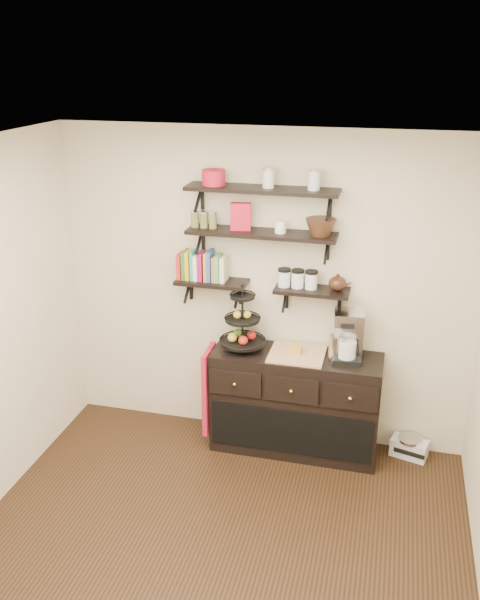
% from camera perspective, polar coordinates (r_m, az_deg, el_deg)
% --- Properties ---
extents(floor, '(3.50, 3.50, 0.00)m').
position_cam_1_polar(floor, '(4.63, -2.99, -22.89)').
color(floor, black).
rests_on(floor, ground).
extents(ceiling, '(3.50, 3.50, 0.02)m').
position_cam_1_polar(ceiling, '(3.35, -3.89, 12.25)').
color(ceiling, white).
rests_on(ceiling, back_wall).
extents(back_wall, '(3.50, 0.02, 2.70)m').
position_cam_1_polar(back_wall, '(5.34, 2.17, 0.85)').
color(back_wall, beige).
rests_on(back_wall, ground).
extents(shelf_top, '(1.20, 0.27, 0.23)m').
position_cam_1_polar(shelf_top, '(4.97, 1.99, 9.87)').
color(shelf_top, black).
rests_on(shelf_top, back_wall).
extents(shelf_mid, '(1.20, 0.27, 0.23)m').
position_cam_1_polar(shelf_mid, '(5.06, 1.94, 5.98)').
color(shelf_mid, black).
rests_on(shelf_mid, back_wall).
extents(shelf_low_left, '(0.60, 0.25, 0.23)m').
position_cam_1_polar(shelf_low_left, '(5.31, -2.53, 1.59)').
color(shelf_low_left, black).
rests_on(shelf_low_left, back_wall).
extents(shelf_low_right, '(0.60, 0.25, 0.23)m').
position_cam_1_polar(shelf_low_right, '(5.14, 6.49, 0.80)').
color(shelf_low_right, black).
rests_on(shelf_low_right, back_wall).
extents(cookbooks, '(0.40, 0.15, 0.26)m').
position_cam_1_polar(cookbooks, '(5.28, -3.25, 3.04)').
color(cookbooks, red).
rests_on(cookbooks, shelf_low_left).
extents(glass_canisters, '(0.32, 0.10, 0.13)m').
position_cam_1_polar(glass_canisters, '(5.13, 5.20, 1.82)').
color(glass_canisters, silver).
rests_on(glass_canisters, shelf_low_right).
extents(sideboard, '(1.40, 0.50, 0.92)m').
position_cam_1_polar(sideboard, '(5.47, 4.99, -9.14)').
color(sideboard, black).
rests_on(sideboard, floor).
extents(fruit_stand, '(0.38, 0.38, 0.56)m').
position_cam_1_polar(fruit_stand, '(5.26, 0.27, -2.51)').
color(fruit_stand, black).
rests_on(fruit_stand, sideboard).
extents(candle, '(0.08, 0.08, 0.08)m').
position_cam_1_polar(candle, '(5.23, 5.08, -4.38)').
color(candle, '#B8842A').
rests_on(candle, sideboard).
extents(coffee_maker, '(0.25, 0.25, 0.43)m').
position_cam_1_polar(coffee_maker, '(5.16, 9.69, -3.22)').
color(coffee_maker, black).
rests_on(coffee_maker, sideboard).
extents(thermal_carafe, '(0.11, 0.11, 0.22)m').
position_cam_1_polar(thermal_carafe, '(5.16, 8.59, -4.28)').
color(thermal_carafe, silver).
rests_on(thermal_carafe, sideboard).
extents(apron, '(0.04, 0.32, 0.75)m').
position_cam_1_polar(apron, '(5.49, -2.77, -7.99)').
color(apron, '#A4112A').
rests_on(apron, sideboard).
extents(radio, '(0.33, 0.25, 0.18)m').
position_cam_1_polar(radio, '(5.72, 14.95, -12.66)').
color(radio, silver).
rests_on(radio, floor).
extents(recipe_box, '(0.17, 0.09, 0.22)m').
position_cam_1_polar(recipe_box, '(5.06, 0.06, 7.50)').
color(recipe_box, red).
rests_on(recipe_box, shelf_mid).
extents(walnut_bowl, '(0.24, 0.24, 0.13)m').
position_cam_1_polar(walnut_bowl, '(4.96, 7.26, 6.50)').
color(walnut_bowl, black).
rests_on(walnut_bowl, shelf_mid).
extents(ramekins, '(0.09, 0.09, 0.10)m').
position_cam_1_polar(ramekins, '(5.01, 3.66, 6.58)').
color(ramekins, white).
rests_on(ramekins, shelf_mid).
extents(teapot, '(0.22, 0.18, 0.14)m').
position_cam_1_polar(teapot, '(5.09, 8.76, 1.59)').
color(teapot, '#331A0F').
rests_on(teapot, shelf_low_right).
extents(red_pot, '(0.18, 0.18, 0.12)m').
position_cam_1_polar(red_pot, '(5.05, -2.39, 10.94)').
color(red_pot, red).
rests_on(red_pot, shelf_top).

